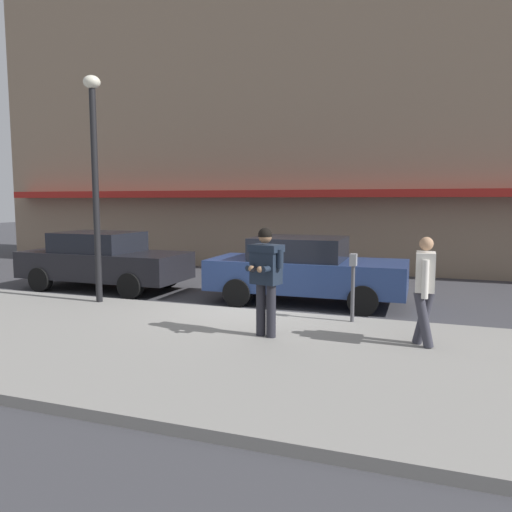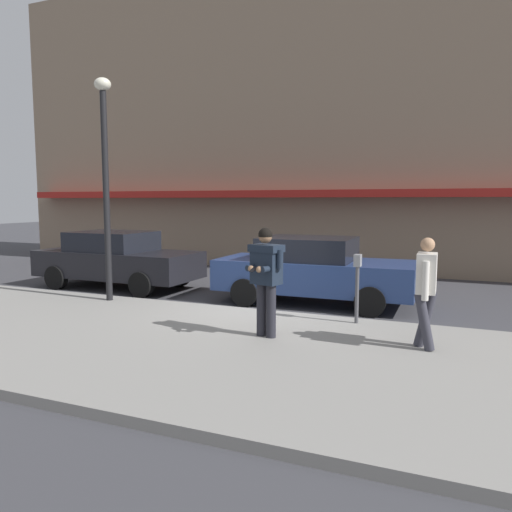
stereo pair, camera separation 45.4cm
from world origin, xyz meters
name	(u,v)px [view 1 (the left image)]	position (x,y,z in m)	size (l,w,h in m)	color
ground_plane	(256,313)	(0.00, 0.00, 0.00)	(80.00, 80.00, 0.00)	#3D3D42
sidewalk	(255,354)	(1.00, -2.85, 0.07)	(32.00, 5.30, 0.14)	gray
curb_paint_line	(302,316)	(1.00, 0.05, 0.00)	(28.00, 0.12, 0.01)	silver
storefront_facade	(363,121)	(1.00, 8.49, 5.18)	(28.00, 4.70, 10.37)	#84705B
parked_sedan_near	(103,260)	(-4.83, 1.36, 0.79)	(4.53, 1.99, 1.54)	black
parked_sedan_mid	(305,269)	(0.71, 1.40, 0.79)	(4.53, 2.00, 1.54)	navy
man_texting_on_phone	(266,270)	(0.92, -2.09, 1.25)	(0.63, 0.64, 1.81)	#23232B
pedestrian_in_light_coat	(425,284)	(3.39, -1.78, 1.11)	(0.33, 0.60, 1.70)	#33333D
street_lamp_post	(95,165)	(-3.46, -0.65, 3.14)	(0.36, 0.36, 4.88)	black
parking_meter	(353,278)	(2.12, -0.60, 0.97)	(0.12, 0.18, 1.27)	#4C4C51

